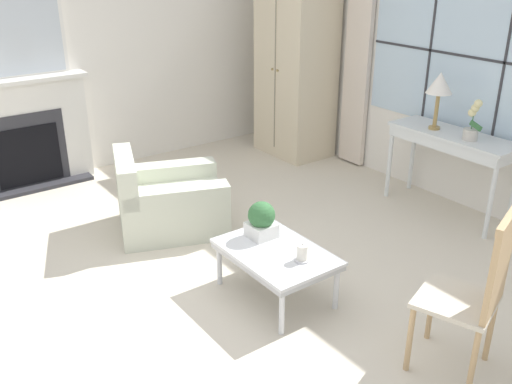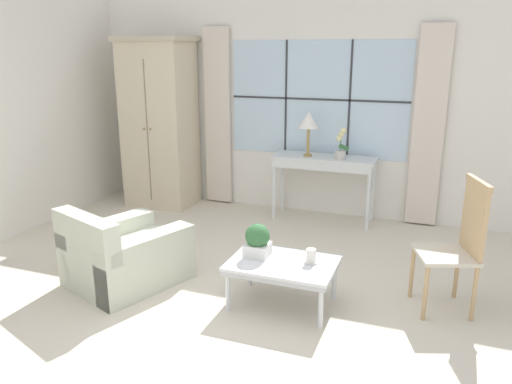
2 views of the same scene
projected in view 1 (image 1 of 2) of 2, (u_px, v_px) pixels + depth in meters
name	position (u px, v px, depth m)	size (l,w,h in m)	color
ground_plane	(199.00, 293.00, 4.35)	(14.00, 14.00, 0.00)	beige
wall_back_windowed	(466.00, 65.00, 5.43)	(7.20, 0.14, 2.80)	silver
wall_left	(101.00, 46.00, 6.36)	(0.06, 7.20, 2.80)	silver
fireplace	(21.00, 125.00, 6.01)	(0.34, 1.47, 2.07)	#2D2D33
armoire	(296.00, 64.00, 6.85)	(0.95, 0.68, 2.23)	beige
console_table	(453.00, 143.00, 5.40)	(1.25, 0.44, 0.81)	silver
table_lamp	(440.00, 85.00, 5.31)	(0.25, 0.25, 0.55)	#9E7F47
potted_orchid	(472.00, 124.00, 5.13)	(0.17, 0.13, 0.38)	#BCB7AD
armchair_upholstered	(168.00, 203.00, 5.25)	(1.08, 1.17, 0.74)	beige
side_chair_wooden	(478.00, 287.00, 3.31)	(0.56, 0.56, 1.11)	beige
coffee_table	(276.00, 255.00, 4.18)	(0.87, 0.60, 0.39)	silver
potted_plant_small	(262.00, 220.00, 4.31)	(0.21, 0.21, 0.29)	white
pillar_candle	(302.00, 253.00, 4.01)	(0.11, 0.11, 0.13)	silver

